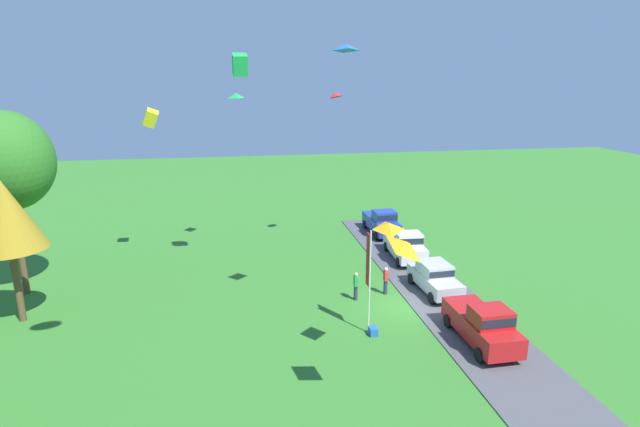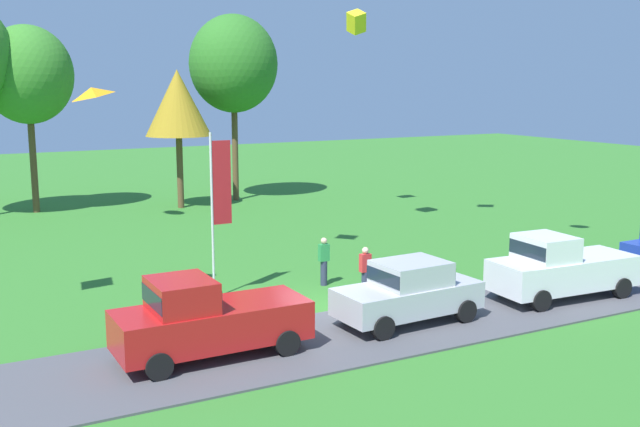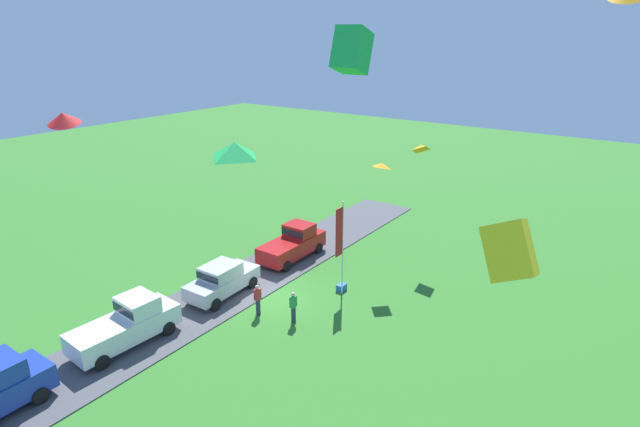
{
  "view_description": "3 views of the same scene",
  "coord_description": "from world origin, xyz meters",
  "px_view_note": "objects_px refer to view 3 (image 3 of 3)",
  "views": [
    {
      "loc": [
        -24.83,
        9.45,
        12.59
      ],
      "look_at": [
        1.32,
        4.72,
        5.42
      ],
      "focal_mm": 28.0,
      "sensor_mm": 36.0,
      "label": 1
    },
    {
      "loc": [
        -10.72,
        -19.88,
        7.08
      ],
      "look_at": [
        1.77,
        3.45,
        2.4
      ],
      "focal_mm": 42.0,
      "sensor_mm": 36.0,
      "label": 2
    },
    {
      "loc": [
        18.58,
        16.53,
        13.83
      ],
      "look_at": [
        0.82,
        3.77,
        5.97
      ],
      "focal_mm": 28.0,
      "sensor_mm": 36.0,
      "label": 3
    }
  ],
  "objects_px": {
    "person_on_lawn": "(258,299)",
    "kite_box_near_flag": "(510,250)",
    "person_watching_sky": "(293,307)",
    "kite_delta_topmost": "(63,118)",
    "flag_banner": "(340,238)",
    "cooler_box": "(341,287)",
    "kite_diamond_trailing_tail": "(361,31)",
    "car_pickup_mid_row": "(294,242)",
    "kite_diamond_high_right": "(382,165)",
    "car_pickup_far_end": "(128,323)",
    "kite_box_high_left": "(352,50)",
    "kite_diamond_low_drifter": "(235,150)",
    "kite_diamond_over_trees": "(420,148)",
    "car_sedan_near_entrance": "(222,279)"
  },
  "relations": [
    {
      "from": "person_watching_sky",
      "to": "kite_diamond_high_right",
      "type": "bearing_deg",
      "value": 175.13
    },
    {
      "from": "kite_diamond_high_right",
      "to": "car_pickup_mid_row",
      "type": "bearing_deg",
      "value": -75.08
    },
    {
      "from": "person_watching_sky",
      "to": "kite_diamond_high_right",
      "type": "relative_size",
      "value": 1.76
    },
    {
      "from": "car_pickup_mid_row",
      "to": "person_on_lawn",
      "type": "height_order",
      "value": "car_pickup_mid_row"
    },
    {
      "from": "car_pickup_far_end",
      "to": "kite_box_high_left",
      "type": "xyz_separation_m",
      "value": [
        -1.32,
        11.26,
        12.31
      ]
    },
    {
      "from": "cooler_box",
      "to": "kite_diamond_high_right",
      "type": "height_order",
      "value": "kite_diamond_high_right"
    },
    {
      "from": "car_pickup_far_end",
      "to": "person_watching_sky",
      "type": "relative_size",
      "value": 2.98
    },
    {
      "from": "kite_diamond_high_right",
      "to": "kite_delta_topmost",
      "type": "distance_m",
      "value": 17.83
    },
    {
      "from": "car_pickup_far_end",
      "to": "cooler_box",
      "type": "distance_m",
      "value": 11.5
    },
    {
      "from": "car_pickup_mid_row",
      "to": "person_on_lawn",
      "type": "relative_size",
      "value": 2.93
    },
    {
      "from": "person_watching_sky",
      "to": "car_pickup_mid_row",
      "type": "bearing_deg",
      "value": -141.63
    },
    {
      "from": "cooler_box",
      "to": "kite_box_high_left",
      "type": "bearing_deg",
      "value": 33.91
    },
    {
      "from": "kite_diamond_low_drifter",
      "to": "kite_diamond_over_trees",
      "type": "xyz_separation_m",
      "value": [
        -20.97,
        -5.11,
        -4.29
      ]
    },
    {
      "from": "flag_banner",
      "to": "cooler_box",
      "type": "bearing_deg",
      "value": -159.2
    },
    {
      "from": "person_watching_sky",
      "to": "kite_diamond_trailing_tail",
      "type": "bearing_deg",
      "value": 154.88
    },
    {
      "from": "flag_banner",
      "to": "cooler_box",
      "type": "xyz_separation_m",
      "value": [
        -0.48,
        -0.18,
        -3.27
      ]
    },
    {
      "from": "cooler_box",
      "to": "kite_box_high_left",
      "type": "height_order",
      "value": "kite_box_high_left"
    },
    {
      "from": "car_pickup_far_end",
      "to": "kite_box_near_flag",
      "type": "bearing_deg",
      "value": 81.94
    },
    {
      "from": "person_watching_sky",
      "to": "kite_diamond_over_trees",
      "type": "distance_m",
      "value": 13.04
    },
    {
      "from": "flag_banner",
      "to": "kite_delta_topmost",
      "type": "height_order",
      "value": "kite_delta_topmost"
    },
    {
      "from": "kite_delta_topmost",
      "to": "kite_box_high_left",
      "type": "bearing_deg",
      "value": 126.01
    },
    {
      "from": "kite_diamond_trailing_tail",
      "to": "car_pickup_mid_row",
      "type": "bearing_deg",
      "value": -113.5
    },
    {
      "from": "flag_banner",
      "to": "car_sedan_near_entrance",
      "type": "bearing_deg",
      "value": -53.72
    },
    {
      "from": "person_on_lawn",
      "to": "kite_diamond_over_trees",
      "type": "xyz_separation_m",
      "value": [
        -11.82,
        3.19,
        6.33
      ]
    },
    {
      "from": "car_pickup_mid_row",
      "to": "person_watching_sky",
      "type": "distance_m",
      "value": 7.76
    },
    {
      "from": "car_pickup_far_end",
      "to": "kite_box_high_left",
      "type": "relative_size",
      "value": 4.35
    },
    {
      "from": "person_watching_sky",
      "to": "flag_banner",
      "type": "distance_m",
      "value": 4.55
    },
    {
      "from": "car_sedan_near_entrance",
      "to": "kite_diamond_over_trees",
      "type": "distance_m",
      "value": 14.42
    },
    {
      "from": "kite_diamond_high_right",
      "to": "kite_diamond_over_trees",
      "type": "xyz_separation_m",
      "value": [
        -3.79,
        0.57,
        0.44
      ]
    },
    {
      "from": "person_watching_sky",
      "to": "kite_box_near_flag",
      "type": "xyz_separation_m",
      "value": [
        8.37,
        11.93,
        9.25
      ]
    },
    {
      "from": "kite_delta_topmost",
      "to": "kite_diamond_over_trees",
      "type": "height_order",
      "value": "kite_delta_topmost"
    },
    {
      "from": "car_pickup_far_end",
      "to": "kite_delta_topmost",
      "type": "relative_size",
      "value": 5.47
    },
    {
      "from": "kite_diamond_high_right",
      "to": "kite_diamond_low_drifter",
      "type": "height_order",
      "value": "kite_diamond_low_drifter"
    },
    {
      "from": "kite_delta_topmost",
      "to": "kite_diamond_trailing_tail",
      "type": "distance_m",
      "value": 13.34
    },
    {
      "from": "person_watching_sky",
      "to": "kite_box_near_flag",
      "type": "distance_m",
      "value": 17.26
    },
    {
      "from": "cooler_box",
      "to": "kite_box_high_left",
      "type": "distance_m",
      "value": 16.96
    },
    {
      "from": "flag_banner",
      "to": "cooler_box",
      "type": "height_order",
      "value": "flag_banner"
    },
    {
      "from": "person_on_lawn",
      "to": "kite_box_near_flag",
      "type": "relative_size",
      "value": 1.65
    },
    {
      "from": "car_pickup_mid_row",
      "to": "flag_banner",
      "type": "height_order",
      "value": "flag_banner"
    },
    {
      "from": "kite_diamond_low_drifter",
      "to": "kite_delta_topmost",
      "type": "distance_m",
      "value": 7.08
    },
    {
      "from": "kite_box_near_flag",
      "to": "kite_diamond_over_trees",
      "type": "relative_size",
      "value": 0.97
    },
    {
      "from": "car_pickup_far_end",
      "to": "kite_delta_topmost",
      "type": "xyz_separation_m",
      "value": [
        3.64,
        4.43,
        10.41
      ]
    },
    {
      "from": "kite_delta_topmost",
      "to": "person_watching_sky",
      "type": "bearing_deg",
      "value": 175.55
    },
    {
      "from": "person_watching_sky",
      "to": "kite_diamond_trailing_tail",
      "type": "xyz_separation_m",
      "value": [
        -3.31,
        1.55,
        13.1
      ]
    },
    {
      "from": "person_watching_sky",
      "to": "kite_delta_topmost",
      "type": "bearing_deg",
      "value": -4.45
    },
    {
      "from": "person_watching_sky",
      "to": "person_on_lawn",
      "type": "bearing_deg",
      "value": -76.16
    },
    {
      "from": "cooler_box",
      "to": "kite_diamond_trailing_tail",
      "type": "bearing_deg",
      "value": 57.63
    },
    {
      "from": "kite_diamond_low_drifter",
      "to": "car_sedan_near_entrance",
      "type": "bearing_deg",
      "value": -130.05
    },
    {
      "from": "cooler_box",
      "to": "kite_diamond_over_trees",
      "type": "distance_m",
      "value": 10.05
    },
    {
      "from": "flag_banner",
      "to": "kite_box_near_flag",
      "type": "bearing_deg",
      "value": 43.79
    }
  ]
}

